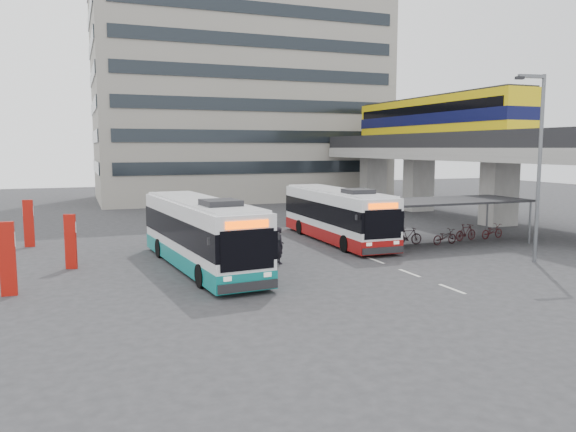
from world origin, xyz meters
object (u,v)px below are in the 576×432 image
object	(u,v)px
bus_teal	(200,234)
pedestrian	(279,245)
bus_main	(337,215)
lamp_post	(538,157)

from	to	relation	value
bus_teal	pedestrian	bearing A→B (deg)	-12.46
bus_main	pedestrian	distance (m)	7.41
pedestrian	lamp_post	distance (m)	12.97
lamp_post	bus_main	bearing A→B (deg)	133.13
bus_teal	lamp_post	xyz separation A→B (m)	(15.27, -4.51, 3.51)
pedestrian	lamp_post	size ratio (longest dim) A/B	0.20
bus_teal	lamp_post	size ratio (longest dim) A/B	1.31
bus_main	lamp_post	distance (m)	11.50
bus_main	pedestrian	bearing A→B (deg)	-136.35
bus_main	pedestrian	world-z (taller)	bus_main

